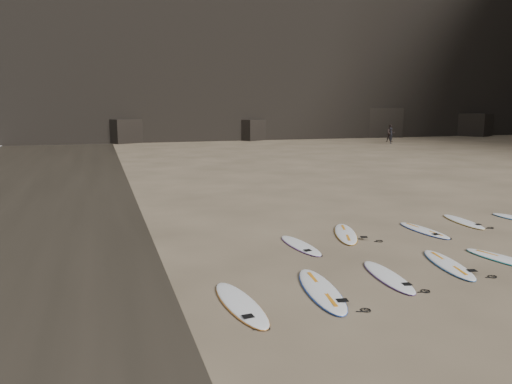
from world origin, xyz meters
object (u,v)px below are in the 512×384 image
at_px(surfboard_0, 321,290).
at_px(surfboard_11, 241,303).
at_px(surfboard_1, 388,276).
at_px(surfboard_5, 300,245).
at_px(surfboard_3, 507,260).
at_px(surfboard_7, 424,230).
at_px(surfboard_8, 463,221).
at_px(person_b, 391,133).
at_px(person_a, 391,136).
at_px(surfboard_2, 448,264).
at_px(surfboard_6, 346,233).

distance_m(surfboard_0, surfboard_11, 1.85).
height_order(surfboard_1, surfboard_5, surfboard_1).
distance_m(surfboard_0, surfboard_3, 5.41).
bearing_deg(surfboard_11, surfboard_7, 24.54).
bearing_deg(surfboard_8, person_b, 67.88).
distance_m(surfboard_11, person_a, 44.83).
bearing_deg(person_b, surfboard_5, -108.28).
xyz_separation_m(surfboard_2, surfboard_5, (-2.82, 2.67, -0.00)).
distance_m(surfboard_11, person_b, 47.27).
relative_size(surfboard_0, surfboard_11, 1.08).
height_order(surfboard_7, person_a, person_a).
height_order(surfboard_0, surfboard_7, surfboard_0).
relative_size(surfboard_5, surfboard_7, 0.99).
xyz_separation_m(surfboard_7, surfboard_11, (-7.09, -3.94, 0.00)).
bearing_deg(surfboard_5, person_b, 50.03).
bearing_deg(surfboard_0, surfboard_5, 83.01).
bearing_deg(surfboard_8, surfboard_3, -109.12).
height_order(surfboard_0, person_b, person_b).
height_order(surfboard_5, person_b, person_b).
bearing_deg(surfboard_7, surfboard_0, -147.69).
bearing_deg(surfboard_0, surfboard_3, 13.40).
relative_size(surfboard_6, surfboard_7, 1.11).
bearing_deg(surfboard_5, surfboard_2, -47.75).
height_order(surfboard_1, person_a, person_a).
xyz_separation_m(surfboard_2, surfboard_6, (-1.02, 3.43, 0.00)).
relative_size(surfboard_0, surfboard_1, 1.17).
bearing_deg(surfboard_6, surfboard_7, 13.01).
height_order(surfboard_1, surfboard_6, surfboard_6).
distance_m(surfboard_3, surfboard_7, 3.25).
distance_m(surfboard_2, surfboard_3, 1.67).
xyz_separation_m(surfboard_3, surfboard_8, (1.87, 3.87, -0.00)).
bearing_deg(surfboard_3, surfboard_1, 169.65).
distance_m(surfboard_5, person_b, 42.81).
bearing_deg(surfboard_2, surfboard_11, -159.10).
distance_m(surfboard_7, surfboard_8, 2.10).
height_order(surfboard_1, surfboard_11, surfboard_11).
relative_size(surfboard_11, person_b, 1.36).
xyz_separation_m(surfboard_1, surfboard_11, (-3.65, -0.52, 0.00)).
distance_m(surfboard_2, surfboard_7, 3.44).
distance_m(surfboard_3, person_a, 40.38).
relative_size(surfboard_1, person_b, 1.25).
bearing_deg(surfboard_5, person_a, 49.78).
bearing_deg(surfboard_8, person_a, 68.06).
distance_m(surfboard_0, surfboard_2, 3.78).
distance_m(surfboard_1, person_b, 44.79).
bearing_deg(surfboard_6, surfboard_5, -136.32).
xyz_separation_m(surfboard_3, surfboard_11, (-7.22, -0.69, 0.00)).
xyz_separation_m(surfboard_7, person_b, (20.58, 34.38, 0.89)).
height_order(surfboard_7, person_b, person_b).
height_order(surfboard_2, person_b, person_b).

